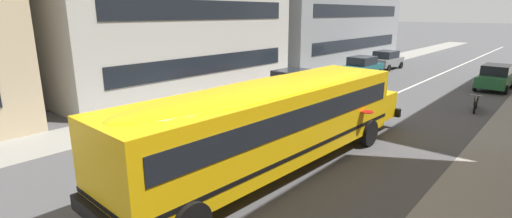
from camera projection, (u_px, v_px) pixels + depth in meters
ground_plane at (287, 141)px, 14.70m from camera, size 400.00×400.00×0.00m
sidewalk_far at (176, 111)px, 19.16m from camera, size 120.00×3.00×0.01m
sidewalk_near at (494, 197)px, 10.23m from camera, size 120.00×3.00×0.01m
lane_centreline at (287, 141)px, 14.69m from camera, size 110.00×0.16×0.01m
school_bus at (277, 117)px, 11.78m from camera, size 13.17×3.40×2.93m
parked_car_grey_end_of_row at (386, 60)px, 33.28m from camera, size 3.97×2.03×1.64m
parked_car_green_near_corner at (496, 77)px, 24.33m from camera, size 3.92×1.92×1.64m
parked_car_teal_past_driveway at (362, 67)px, 29.05m from camera, size 3.96×2.00×1.64m
parked_car_red_by_entrance at (293, 83)px, 22.40m from camera, size 3.92×1.92×1.64m
motorcycle_near_kerb at (476, 102)px, 19.21m from camera, size 2.00×0.56×0.94m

